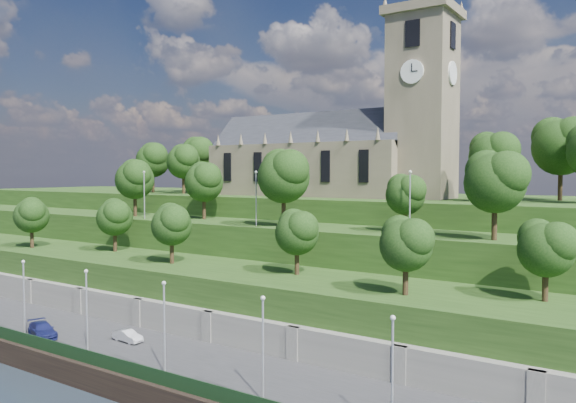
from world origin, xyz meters
The scene contains 16 objects.
ground centered at (0.00, 0.00, 0.00)m, with size 320.00×320.00×0.00m, color black.
promenade centered at (0.00, 6.00, 1.00)m, with size 160.00×12.00×2.00m, color #2D2D30.
quay_wall centered at (0.00, -0.05, 1.10)m, with size 160.00×0.50×2.20m, color black.
fence centered at (0.00, 0.60, 2.60)m, with size 160.00×0.10×1.20m, color #163318.
retaining_wall centered at (0.00, 11.97, 2.50)m, with size 160.00×2.10×5.00m.
embankment_lower centered at (0.00, 18.00, 4.00)m, with size 160.00×12.00×8.00m, color #203D14.
embankment_upper centered at (0.00, 29.00, 6.00)m, with size 160.00×10.00×12.00m, color #203D14.
hilltop centered at (0.00, 50.00, 7.50)m, with size 160.00×32.00×15.00m, color #203D14.
church centered at (0.79, 45.98, 22.52)m, with size 38.60×12.35×27.60m.
trees_lower centered at (0.56, 17.97, 12.76)m, with size 71.19×8.80×7.16m.
trees_upper centered at (1.79, 27.94, 17.93)m, with size 59.03×8.96×9.60m.
trees_hilltop centered at (2.15, 45.29, 21.64)m, with size 77.71×16.51×10.90m.
lamp_posts_promenade centered at (-2.00, 2.50, 6.49)m, with size 60.36×0.36×7.77m.
lamp_posts_upper centered at (0.00, 26.00, 16.02)m, with size 40.36×0.36×6.87m.
car_middle centered at (-1.57, 6.86, 2.57)m, with size 1.20×3.44×1.13m, color #9D9DA1.
car_right centered at (-10.03, 3.17, 2.72)m, with size 2.01×4.94×1.43m, color #151A4C.
Camera 1 is at (41.48, -29.93, 18.66)m, focal length 35.00 mm.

